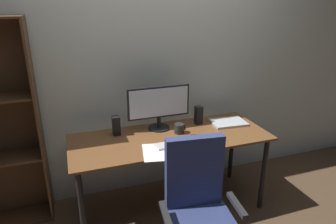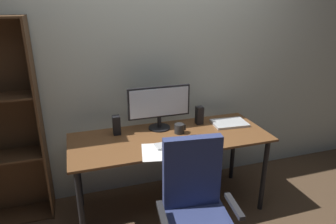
{
  "view_description": "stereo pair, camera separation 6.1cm",
  "coord_description": "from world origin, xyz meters",
  "px_view_note": "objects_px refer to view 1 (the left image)",
  "views": [
    {
      "loc": [
        -0.8,
        -2.23,
        1.85
      ],
      "look_at": [
        -0.01,
        0.03,
        0.96
      ],
      "focal_mm": 32.18,
      "sensor_mm": 36.0,
      "label": 1
    },
    {
      "loc": [
        -0.74,
        -2.25,
        1.85
      ],
      "look_at": [
        -0.01,
        0.03,
        0.96
      ],
      "focal_mm": 32.18,
      "sensor_mm": 36.0,
      "label": 2
    }
  ],
  "objects_px": {
    "monitor": "(159,105)",
    "keyboard": "(173,144)",
    "coffee_mug": "(179,128)",
    "mouse": "(195,139)",
    "speaker_left": "(116,126)",
    "laptop": "(228,122)",
    "office_chair": "(199,219)",
    "desk": "(170,145)",
    "speaker_right": "(199,115)"
  },
  "relations": [
    {
      "from": "monitor",
      "to": "keyboard",
      "type": "xyz_separation_m",
      "value": [
        0.01,
        -0.37,
        -0.22
      ]
    },
    {
      "from": "coffee_mug",
      "to": "mouse",
      "type": "bearing_deg",
      "value": -69.51
    },
    {
      "from": "monitor",
      "to": "speaker_left",
      "type": "bearing_deg",
      "value": -178.84
    },
    {
      "from": "laptop",
      "to": "office_chair",
      "type": "height_order",
      "value": "office_chair"
    },
    {
      "from": "desk",
      "to": "laptop",
      "type": "bearing_deg",
      "value": 8.17
    },
    {
      "from": "mouse",
      "to": "speaker_right",
      "type": "height_order",
      "value": "speaker_right"
    },
    {
      "from": "office_chair",
      "to": "mouse",
      "type": "bearing_deg",
      "value": 75.99
    },
    {
      "from": "coffee_mug",
      "to": "speaker_right",
      "type": "xyz_separation_m",
      "value": [
        0.25,
        0.15,
        0.04
      ]
    },
    {
      "from": "keyboard",
      "to": "office_chair",
      "type": "bearing_deg",
      "value": -95.15
    },
    {
      "from": "keyboard",
      "to": "mouse",
      "type": "bearing_deg",
      "value": 5.35
    },
    {
      "from": "speaker_right",
      "to": "laptop",
      "type": "bearing_deg",
      "value": -20.4
    },
    {
      "from": "laptop",
      "to": "mouse",
      "type": "bearing_deg",
      "value": -148.56
    },
    {
      "from": "keyboard",
      "to": "monitor",
      "type": "bearing_deg",
      "value": 88.19
    },
    {
      "from": "mouse",
      "to": "laptop",
      "type": "bearing_deg",
      "value": 30.81
    },
    {
      "from": "coffee_mug",
      "to": "speaker_left",
      "type": "relative_size",
      "value": 0.61
    },
    {
      "from": "office_chair",
      "to": "laptop",
      "type": "bearing_deg",
      "value": 57.34
    },
    {
      "from": "laptop",
      "to": "desk",
      "type": "bearing_deg",
      "value": -167.26
    },
    {
      "from": "keyboard",
      "to": "speaker_left",
      "type": "relative_size",
      "value": 1.71
    },
    {
      "from": "desk",
      "to": "monitor",
      "type": "distance_m",
      "value": 0.37
    },
    {
      "from": "coffee_mug",
      "to": "speaker_left",
      "type": "height_order",
      "value": "speaker_left"
    },
    {
      "from": "desk",
      "to": "monitor",
      "type": "bearing_deg",
      "value": 101.84
    },
    {
      "from": "speaker_left",
      "to": "speaker_right",
      "type": "relative_size",
      "value": 1.0
    },
    {
      "from": "mouse",
      "to": "coffee_mug",
      "type": "relative_size",
      "value": 0.93
    },
    {
      "from": "coffee_mug",
      "to": "speaker_left",
      "type": "distance_m",
      "value": 0.55
    },
    {
      "from": "mouse",
      "to": "laptop",
      "type": "relative_size",
      "value": 0.3
    },
    {
      "from": "speaker_left",
      "to": "speaker_right",
      "type": "distance_m",
      "value": 0.78
    },
    {
      "from": "coffee_mug",
      "to": "desk",
      "type": "bearing_deg",
      "value": -155.95
    },
    {
      "from": "monitor",
      "to": "laptop",
      "type": "bearing_deg",
      "value": -9.29
    },
    {
      "from": "speaker_right",
      "to": "office_chair",
      "type": "bearing_deg",
      "value": -113.86
    },
    {
      "from": "mouse",
      "to": "laptop",
      "type": "xyz_separation_m",
      "value": [
        0.46,
        0.23,
        -0.01
      ]
    },
    {
      "from": "keyboard",
      "to": "laptop",
      "type": "height_order",
      "value": "laptop"
    },
    {
      "from": "mouse",
      "to": "speaker_left",
      "type": "bearing_deg",
      "value": 155.05
    },
    {
      "from": "keyboard",
      "to": "office_chair",
      "type": "relative_size",
      "value": 0.29
    },
    {
      "from": "laptop",
      "to": "speaker_right",
      "type": "bearing_deg",
      "value": 164.17
    },
    {
      "from": "desk",
      "to": "laptop",
      "type": "relative_size",
      "value": 5.38
    },
    {
      "from": "monitor",
      "to": "speaker_right",
      "type": "relative_size",
      "value": 3.36
    },
    {
      "from": "desk",
      "to": "keyboard",
      "type": "relative_size",
      "value": 5.93
    },
    {
      "from": "keyboard",
      "to": "coffee_mug",
      "type": "xyz_separation_m",
      "value": [
        0.13,
        0.21,
        0.03
      ]
    },
    {
      "from": "speaker_left",
      "to": "office_chair",
      "type": "distance_m",
      "value": 1.07
    },
    {
      "from": "mouse",
      "to": "monitor",
      "type": "bearing_deg",
      "value": 125.43
    },
    {
      "from": "monitor",
      "to": "keyboard",
      "type": "relative_size",
      "value": 1.97
    },
    {
      "from": "keyboard",
      "to": "speaker_left",
      "type": "height_order",
      "value": "speaker_left"
    },
    {
      "from": "coffee_mug",
      "to": "office_chair",
      "type": "relative_size",
      "value": 0.1
    },
    {
      "from": "speaker_left",
      "to": "office_chair",
      "type": "bearing_deg",
      "value": -68.2
    },
    {
      "from": "speaker_right",
      "to": "monitor",
      "type": "bearing_deg",
      "value": 178.84
    },
    {
      "from": "desk",
      "to": "speaker_left",
      "type": "distance_m",
      "value": 0.5
    },
    {
      "from": "keyboard",
      "to": "coffee_mug",
      "type": "bearing_deg",
      "value": 55.35
    },
    {
      "from": "mouse",
      "to": "speaker_right",
      "type": "xyz_separation_m",
      "value": [
        0.18,
        0.33,
        0.07
      ]
    },
    {
      "from": "laptop",
      "to": "office_chair",
      "type": "bearing_deg",
      "value": -124.82
    },
    {
      "from": "desk",
      "to": "coffee_mug",
      "type": "xyz_separation_m",
      "value": [
        0.1,
        0.04,
        0.12
      ]
    }
  ]
}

